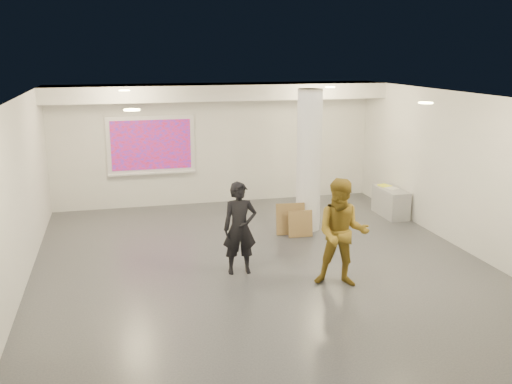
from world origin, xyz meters
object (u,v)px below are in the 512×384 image
object	(u,v)px
woman	(240,228)
projection_screen	(151,146)
column	(309,161)
man	(342,233)
credenza	(391,202)

from	to	relation	value
woman	projection_screen	bearing A→B (deg)	106.84
column	woman	size ratio (longest dim) A/B	1.87
man	projection_screen	bearing A→B (deg)	137.28
credenza	woman	distance (m)	4.94
projection_screen	woman	bearing A→B (deg)	-76.44
column	woman	xyz separation A→B (m)	(-1.96, -2.08, -0.70)
credenza	woman	bearing A→B (deg)	-147.68
projection_screen	woman	distance (m)	4.93
column	projection_screen	bearing A→B (deg)	139.44
column	woman	world-z (taller)	column
projection_screen	credenza	size ratio (longest dim) A/B	1.90
column	projection_screen	xyz separation A→B (m)	(-3.10, 2.65, 0.03)
projection_screen	credenza	distance (m)	5.86
credenza	man	distance (m)	4.48
projection_screen	man	distance (m)	6.28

